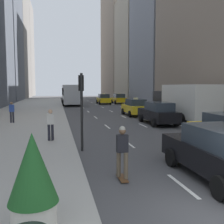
% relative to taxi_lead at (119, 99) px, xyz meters
% --- Properties ---
extents(sidewalk_left, '(8.00, 66.00, 0.15)m').
position_rel_taxi_lead_xyz_m(sidewalk_left, '(-13.80, -12.50, -0.81)').
color(sidewalk_left, '#ADAAA3').
rests_on(sidewalk_left, ground).
extents(lane_markings, '(5.72, 56.00, 0.01)m').
position_rel_taxi_lead_xyz_m(lane_markings, '(-4.20, -16.50, -0.87)').
color(lane_markings, white).
rests_on(lane_markings, ground).
extents(building_row_right, '(6.00, 71.50, 37.47)m').
position_rel_taxi_lead_xyz_m(building_row_right, '(5.20, -3.20, 15.02)').
color(building_row_right, gray).
rests_on(building_row_right, ground).
extents(taxi_lead, '(2.02, 4.40, 1.87)m').
position_rel_taxi_lead_xyz_m(taxi_lead, '(0.00, 0.00, 0.00)').
color(taxi_lead, yellow).
rests_on(taxi_lead, ground).
extents(taxi_second, '(2.02, 4.40, 1.87)m').
position_rel_taxi_lead_xyz_m(taxi_second, '(-2.80, -0.48, 0.00)').
color(taxi_second, yellow).
rests_on(taxi_second, ground).
extents(taxi_third, '(2.02, 4.40, 1.87)m').
position_rel_taxi_lead_xyz_m(taxi_third, '(-2.80, -18.85, 0.00)').
color(taxi_third, yellow).
rests_on(taxi_third, ground).
extents(sedan_black_near, '(2.02, 4.83, 1.77)m').
position_rel_taxi_lead_xyz_m(sedan_black_near, '(-2.80, -25.07, 0.02)').
color(sedan_black_near, black).
rests_on(sedan_black_near, ground).
extents(sedan_silver_behind, '(2.02, 4.85, 1.73)m').
position_rel_taxi_lead_xyz_m(sedan_silver_behind, '(-5.60, -37.20, 0.00)').
color(sedan_silver_behind, black).
rests_on(sedan_silver_behind, ground).
extents(city_bus, '(2.80, 11.61, 3.25)m').
position_rel_taxi_lead_xyz_m(city_bus, '(-8.41, -0.33, 0.91)').
color(city_bus, '#B7BCC1').
rests_on(city_bus, ground).
extents(box_truck, '(2.58, 8.40, 3.15)m').
position_rel_taxi_lead_xyz_m(box_truck, '(0.00, -23.85, 0.83)').
color(box_truck, '#262628').
rests_on(box_truck, ground).
extents(skateboarder, '(0.36, 0.80, 1.75)m').
position_rel_taxi_lead_xyz_m(skateboarder, '(-8.65, -36.61, 0.08)').
color(skateboarder, brown).
rests_on(skateboarder, ground).
extents(planter_with_shrub, '(1.00, 1.00, 1.95)m').
position_rel_taxi_lead_xyz_m(planter_with_shrub, '(-11.16, -39.33, 0.27)').
color(planter_with_shrub, silver).
rests_on(planter_with_shrub, sidewalk_left).
extents(pedestrian_mid_block, '(0.36, 0.22, 1.65)m').
position_rel_taxi_lead_xyz_m(pedestrian_mid_block, '(-11.01, -30.53, 0.19)').
color(pedestrian_mid_block, '#23232D').
rests_on(pedestrian_mid_block, sidewalk_left).
extents(pedestrian_far_walking, '(0.36, 0.22, 1.65)m').
position_rel_taxi_lead_xyz_m(pedestrian_far_walking, '(-14.14, -22.88, 0.19)').
color(pedestrian_far_walking, '#23232D').
rests_on(pedestrian_far_walking, sidewalk_left).
extents(traffic_light_pole, '(0.24, 0.42, 3.60)m').
position_rel_taxi_lead_xyz_m(traffic_light_pole, '(-9.55, -32.45, 1.53)').
color(traffic_light_pole, black).
rests_on(traffic_light_pole, ground).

